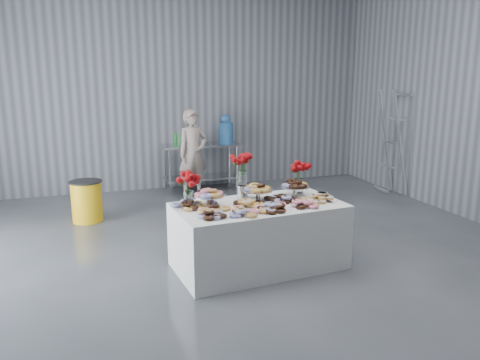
# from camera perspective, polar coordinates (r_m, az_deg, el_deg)

# --- Properties ---
(ground) EXTENTS (9.00, 9.00, 0.00)m
(ground) POSITION_cam_1_polar(r_m,az_deg,el_deg) (5.28, 0.64, -11.79)
(ground) COLOR #383A40
(ground) RESTS_ON ground
(room_walls) EXTENTS (8.04, 9.04, 4.02)m
(room_walls) POSITION_cam_1_polar(r_m,az_deg,el_deg) (4.82, -2.80, 18.04)
(room_walls) COLOR slate
(room_walls) RESTS_ON ground
(display_table) EXTENTS (1.99, 1.18, 0.75)m
(display_table) POSITION_cam_1_polar(r_m,az_deg,el_deg) (5.44, 2.31, -6.79)
(display_table) COLOR white
(display_table) RESTS_ON ground
(prep_table) EXTENTS (1.50, 0.60, 0.90)m
(prep_table) POSITION_cam_1_polar(r_m,az_deg,el_deg) (9.03, -4.77, 2.62)
(prep_table) COLOR silver
(prep_table) RESTS_ON ground
(donut_mounds) EXTENTS (1.87, 0.97, 0.09)m
(donut_mounds) POSITION_cam_1_polar(r_m,az_deg,el_deg) (5.27, 2.54, -2.66)
(donut_mounds) COLOR #C28C47
(donut_mounds) RESTS_ON display_table
(cake_stand_left) EXTENTS (0.36, 0.36, 0.17)m
(cake_stand_left) POSITION_cam_1_polar(r_m,az_deg,el_deg) (5.22, -3.80, -1.75)
(cake_stand_left) COLOR silver
(cake_stand_left) RESTS_ON display_table
(cake_stand_mid) EXTENTS (0.36, 0.36, 0.17)m
(cake_stand_mid) POSITION_cam_1_polar(r_m,az_deg,el_deg) (5.45, 2.14, -1.12)
(cake_stand_mid) COLOR silver
(cake_stand_mid) RESTS_ON display_table
(cake_stand_right) EXTENTS (0.36, 0.36, 0.17)m
(cake_stand_right) POSITION_cam_1_polar(r_m,az_deg,el_deg) (5.68, 6.69, -0.63)
(cake_stand_right) COLOR silver
(cake_stand_right) RESTS_ON display_table
(danish_pile) EXTENTS (0.48, 0.48, 0.11)m
(danish_pile) POSITION_cam_1_polar(r_m,az_deg,el_deg) (5.55, 10.01, -1.94)
(danish_pile) COLOR white
(danish_pile) RESTS_ON display_table
(bouquet_left) EXTENTS (0.26, 0.26, 0.42)m
(bouquet_left) POSITION_cam_1_polar(r_m,az_deg,el_deg) (5.21, -6.27, -0.05)
(bouquet_left) COLOR white
(bouquet_left) RESTS_ON display_table
(bouquet_right) EXTENTS (0.26, 0.26, 0.42)m
(bouquet_right) POSITION_cam_1_polar(r_m,az_deg,el_deg) (5.84, 7.26, 1.31)
(bouquet_right) COLOR white
(bouquet_right) RESTS_ON display_table
(bouquet_center) EXTENTS (0.26, 0.26, 0.57)m
(bouquet_center) POSITION_cam_1_polar(r_m,az_deg,el_deg) (5.53, 0.33, 1.64)
(bouquet_center) COLOR silver
(bouquet_center) RESTS_ON display_table
(water_jug) EXTENTS (0.28, 0.28, 0.55)m
(water_jug) POSITION_cam_1_polar(r_m,az_deg,el_deg) (9.08, -1.75, 6.09)
(water_jug) COLOR #3A7FC5
(water_jug) RESTS_ON prep_table
(drink_bottles) EXTENTS (0.54, 0.08, 0.27)m
(drink_bottles) POSITION_cam_1_polar(r_m,az_deg,el_deg) (8.80, -6.70, 5.05)
(drink_bottles) COLOR #268C33
(drink_bottles) RESTS_ON prep_table
(person) EXTENTS (0.66, 0.52, 1.59)m
(person) POSITION_cam_1_polar(r_m,az_deg,el_deg) (8.57, -5.75, 3.25)
(person) COLOR #CC8C93
(person) RESTS_ON ground
(trash_barrel) EXTENTS (0.49, 0.49, 0.63)m
(trash_barrel) POSITION_cam_1_polar(r_m,az_deg,el_deg) (7.48, -18.18, -2.46)
(trash_barrel) COLOR yellow
(trash_barrel) RESTS_ON ground
(stepladder) EXTENTS (0.64, 0.49, 1.97)m
(stepladder) POSITION_cam_1_polar(r_m,az_deg,el_deg) (9.02, 18.10, 4.34)
(stepladder) COLOR silver
(stepladder) RESTS_ON ground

